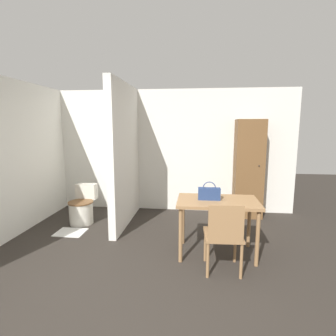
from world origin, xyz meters
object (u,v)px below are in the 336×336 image
(wooden_chair, at_px, (224,234))
(dining_table, at_px, (218,207))
(toilet, at_px, (82,208))
(wooden_cabinet, at_px, (248,169))
(handbag, at_px, (209,193))

(wooden_chair, bearing_deg, dining_table, 92.67)
(toilet, distance_m, wooden_cabinet, 3.23)
(dining_table, xyz_separation_m, wooden_chair, (0.04, -0.47, -0.18))
(handbag, relative_size, wooden_cabinet, 0.16)
(dining_table, distance_m, toilet, 2.58)
(toilet, distance_m, handbag, 2.51)
(dining_table, bearing_deg, toilet, 158.02)
(handbag, height_order, wooden_cabinet, wooden_cabinet)
(wooden_chair, xyz_separation_m, wooden_cabinet, (0.66, 2.14, 0.45))
(wooden_chair, height_order, wooden_cabinet, wooden_cabinet)
(wooden_chair, bearing_deg, handbag, 105.55)
(wooden_chair, height_order, toilet, wooden_chair)
(toilet, relative_size, wooden_cabinet, 0.36)
(handbag, distance_m, wooden_cabinet, 1.85)
(toilet, relative_size, handbag, 2.27)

